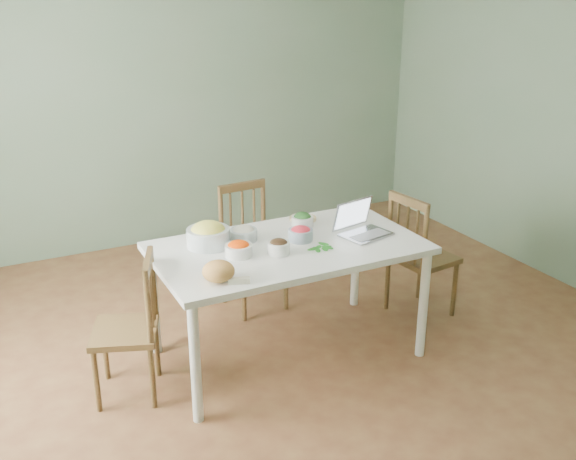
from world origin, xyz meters
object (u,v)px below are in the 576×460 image
chair_far (254,249)px  laptop (367,220)px  bread_boule (218,271)px  chair_right (423,254)px  dining_table (288,301)px  chair_left (124,328)px  bowl_squash (208,234)px

chair_far → laptop: size_ratio=2.99×
bread_boule → chair_right: bearing=12.4°
dining_table → chair_far: size_ratio=1.78×
chair_left → bread_boule: 0.70m
bowl_squash → bread_boule: bearing=-104.2°
chair_left → bowl_squash: 0.75m
bread_boule → dining_table: bearing=27.2°
dining_table → chair_left: chair_left is taller
bowl_squash → dining_table: bearing=-24.7°
chair_left → laptop: 1.64m
bowl_squash → laptop: laptop is taller
chair_left → chair_right: (2.19, 0.05, 0.03)m
chair_right → laptop: bearing=98.3°
chair_right → chair_left: bearing=84.3°
chair_right → bowl_squash: (-1.59, 0.12, 0.39)m
bowl_squash → laptop: 1.02m
laptop → chair_right: bearing=3.3°
dining_table → laptop: laptop is taller
dining_table → bowl_squash: 0.68m
chair_far → bread_boule: 1.28m
dining_table → chair_right: (1.14, 0.08, 0.08)m
bowl_squash → laptop: bearing=-16.7°
chair_right → bread_boule: bearing=95.5°
bread_boule → bowl_squash: bowl_squash is taller
dining_table → bread_boule: size_ratio=9.23×
dining_table → chair_right: bearing=4.1°
dining_table → chair_left: size_ratio=1.90×
dining_table → chair_far: bearing=83.4°
chair_left → laptop: (1.58, -0.12, 0.45)m
dining_table → chair_right: chair_right is taller
chair_far → chair_left: bearing=-152.4°
dining_table → laptop: size_ratio=5.34×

